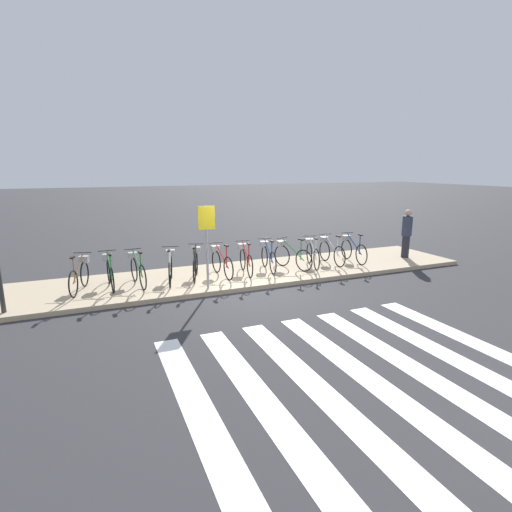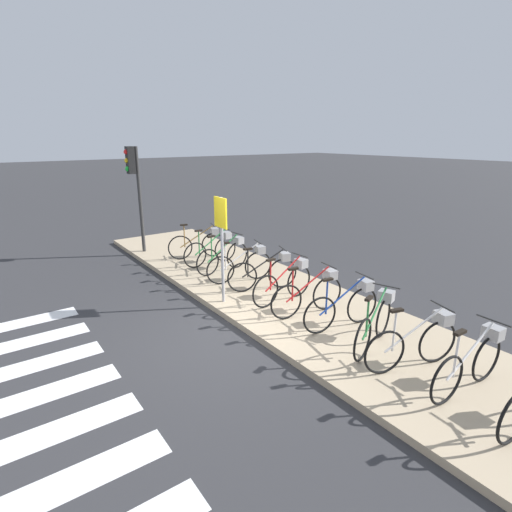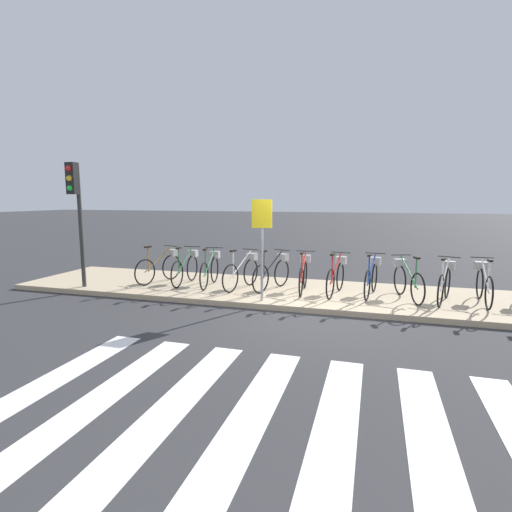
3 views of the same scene
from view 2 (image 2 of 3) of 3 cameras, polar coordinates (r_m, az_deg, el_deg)
ground_plane at (r=7.51m, az=-2.20°, el=-10.53°), size 120.00×120.00×0.00m
sidewalk at (r=8.29m, az=6.25°, el=-7.42°), size 15.30×2.91×0.12m
parked_bicycle_0 at (r=11.39m, az=-7.99°, el=1.92°), size 0.59×1.58×1.00m
parked_bicycle_1 at (r=10.78m, az=-6.10°, el=1.14°), size 0.46×1.63×1.00m
parked_bicycle_2 at (r=10.17m, az=-4.36°, el=0.24°), size 0.46×1.62×1.00m
parked_bicycle_3 at (r=9.42m, az=-1.83°, el=-1.06°), size 0.54×1.60×1.00m
parked_bicycle_4 at (r=8.91m, az=1.53°, el=-2.11°), size 0.64×1.56×1.00m
parked_bicycle_5 at (r=8.33m, az=4.33°, el=-3.53°), size 0.46×1.63×1.00m
parked_bicycle_6 at (r=7.79m, az=7.92°, el=-5.12°), size 0.46×1.62×1.00m
parked_bicycle_7 at (r=7.36m, az=12.72°, el=-6.73°), size 0.46×1.62×1.00m
parked_bicycle_8 at (r=6.86m, az=16.76°, el=-8.84°), size 0.65×1.56×1.00m
parked_bicycle_9 at (r=6.46m, az=22.07°, el=-11.07°), size 0.61×1.57×1.00m
parked_bicycle_10 at (r=6.23m, az=28.53°, el=-12.99°), size 0.46×1.63×1.00m
traffic_light at (r=12.06m, az=-17.02°, el=10.73°), size 0.24×0.40×3.05m
sign_post at (r=7.97m, az=-4.97°, el=3.41°), size 0.44×0.07×2.19m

